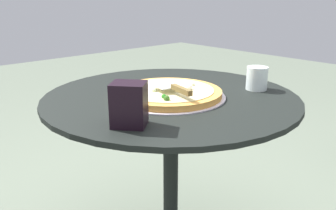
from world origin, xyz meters
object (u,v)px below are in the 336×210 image
(pizza_on_tray, at_px, (168,93))
(drinking_cup, at_px, (257,78))
(napkin_dispenser, at_px, (129,105))
(pizza_server, at_px, (174,87))
(patio_table, at_px, (171,141))

(pizza_on_tray, distance_m, drinking_cup, 0.36)
(drinking_cup, bearing_deg, napkin_dispenser, -1.69)
(pizza_server, xyz_separation_m, napkin_dispenser, (0.25, 0.08, 0.01))
(napkin_dispenser, bearing_deg, pizza_server, -111.98)
(patio_table, xyz_separation_m, pizza_on_tray, (0.03, 0.01, 0.20))
(pizza_on_tray, xyz_separation_m, napkin_dispenser, (0.28, 0.14, 0.05))
(pizza_on_tray, height_order, drinking_cup, drinking_cup)
(pizza_on_tray, xyz_separation_m, pizza_server, (0.03, 0.06, 0.04))
(patio_table, height_order, pizza_on_tray, pizza_on_tray)
(pizza_server, height_order, drinking_cup, drinking_cup)
(patio_table, height_order, pizza_server, pizza_server)
(patio_table, bearing_deg, pizza_on_tray, 25.90)
(drinking_cup, xyz_separation_m, napkin_dispenser, (0.61, -0.02, 0.02))
(pizza_on_tray, height_order, pizza_server, pizza_server)
(pizza_server, height_order, napkin_dispenser, napkin_dispenser)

